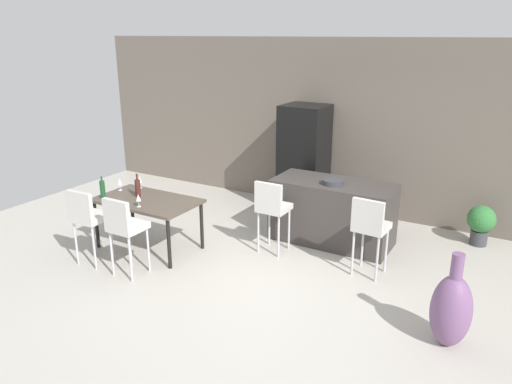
% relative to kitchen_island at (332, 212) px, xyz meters
% --- Properties ---
extents(ground_plane, '(10.00, 10.00, 0.00)m').
position_rel_kitchen_island_xyz_m(ground_plane, '(-0.47, -1.20, -0.46)').
color(ground_plane, '#ADA89E').
extents(back_wall, '(10.00, 0.12, 2.90)m').
position_rel_kitchen_island_xyz_m(back_wall, '(-0.47, 1.42, 0.99)').
color(back_wall, '#665B51').
rests_on(back_wall, ground_plane).
extents(kitchen_island, '(1.74, 0.78, 0.92)m').
position_rel_kitchen_island_xyz_m(kitchen_island, '(0.00, 0.00, 0.00)').
color(kitchen_island, '#383330').
rests_on(kitchen_island, ground_plane).
extents(bar_chair_left, '(0.40, 0.40, 1.05)m').
position_rel_kitchen_island_xyz_m(bar_chair_left, '(-0.59, -0.77, 0.24)').
color(bar_chair_left, beige).
rests_on(bar_chair_left, ground_plane).
extents(bar_chair_middle, '(0.43, 0.43, 1.05)m').
position_rel_kitchen_island_xyz_m(bar_chair_middle, '(0.79, -0.77, 0.24)').
color(bar_chair_middle, beige).
rests_on(bar_chair_middle, ground_plane).
extents(dining_table, '(1.45, 0.84, 0.74)m').
position_rel_kitchen_island_xyz_m(dining_table, '(-2.18, -1.52, 0.21)').
color(dining_table, '#4C4238').
rests_on(dining_table, ground_plane).
extents(dining_chair_near, '(0.42, 0.42, 1.05)m').
position_rel_kitchen_island_xyz_m(dining_chair_near, '(-2.50, -2.30, 0.24)').
color(dining_chair_near, beige).
rests_on(dining_chair_near, ground_plane).
extents(dining_chair_far, '(0.40, 0.40, 1.05)m').
position_rel_kitchen_island_xyz_m(dining_chair_far, '(-1.85, -2.30, 0.24)').
color(dining_chair_far, beige).
rests_on(dining_chair_far, ground_plane).
extents(wine_bottle_near, '(0.08, 0.08, 0.34)m').
position_rel_kitchen_island_xyz_m(wine_bottle_near, '(-2.37, -1.48, 0.41)').
color(wine_bottle_near, '#471E19').
rests_on(wine_bottle_near, dining_table).
extents(wine_bottle_corner, '(0.07, 0.07, 0.32)m').
position_rel_kitchen_island_xyz_m(wine_bottle_corner, '(-2.75, -1.78, 0.41)').
color(wine_bottle_corner, '#194723').
rests_on(wine_bottle_corner, dining_table).
extents(wine_glass_left, '(0.07, 0.07, 0.17)m').
position_rel_kitchen_island_xyz_m(wine_glass_left, '(-2.62, -1.17, 0.40)').
color(wine_glass_left, silver).
rests_on(wine_glass_left, dining_table).
extents(wine_glass_middle, '(0.07, 0.07, 0.17)m').
position_rel_kitchen_island_xyz_m(wine_glass_middle, '(-2.06, -1.80, 0.40)').
color(wine_glass_middle, silver).
rests_on(wine_glass_middle, dining_table).
extents(wine_glass_right, '(0.07, 0.07, 0.17)m').
position_rel_kitchen_island_xyz_m(wine_glass_right, '(-2.81, -1.40, 0.40)').
color(wine_glass_right, silver).
rests_on(wine_glass_right, dining_table).
extents(refrigerator, '(0.72, 0.68, 1.84)m').
position_rel_kitchen_island_xyz_m(refrigerator, '(-0.92, 0.98, 0.46)').
color(refrigerator, black).
rests_on(refrigerator, ground_plane).
extents(fruit_bowl, '(0.30, 0.30, 0.07)m').
position_rel_kitchen_island_xyz_m(fruit_bowl, '(0.02, -0.10, 0.50)').
color(fruit_bowl, '#333338').
rests_on(fruit_bowl, kitchen_island).
extents(floor_vase, '(0.40, 0.40, 0.99)m').
position_rel_kitchen_island_xyz_m(floor_vase, '(1.94, -1.79, -0.07)').
color(floor_vase, '#704C75').
rests_on(floor_vase, ground_plane).
extents(potted_plant, '(0.40, 0.40, 0.60)m').
position_rel_kitchen_island_xyz_m(potted_plant, '(1.92, 0.97, -0.11)').
color(potted_plant, '#38383D').
rests_on(potted_plant, ground_plane).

